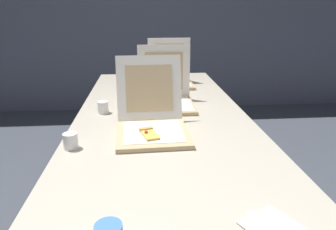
{
  "coord_description": "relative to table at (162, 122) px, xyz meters",
  "views": [
    {
      "loc": [
        -0.11,
        -1.02,
        1.35
      ],
      "look_at": [
        0.02,
        0.47,
        0.82
      ],
      "focal_mm": 32.46,
      "sensor_mm": 36.0,
      "label": 1
    }
  ],
  "objects": [
    {
      "name": "table",
      "position": [
        0.0,
        0.0,
        0.0
      ],
      "size": [
        0.99,
        2.37,
        0.76
      ],
      "color": "#BCB29E",
      "rests_on": "ground"
    },
    {
      "name": "napkin_pile",
      "position": [
        0.25,
        -0.99,
        0.05
      ],
      "size": [
        0.2,
        0.2,
        0.01
      ],
      "color": "white",
      "rests_on": "table"
    },
    {
      "name": "pizza_box_middle",
      "position": [
        0.04,
        0.17,
        0.1
      ],
      "size": [
        0.35,
        0.36,
        0.37
      ],
      "rotation": [
        0.0,
        0.0,
        0.0
      ],
      "color": "tan",
      "rests_on": "table"
    },
    {
      "name": "cup_white_far",
      "position": [
        -0.2,
        0.35,
        0.08
      ],
      "size": [
        0.06,
        0.06,
        0.07
      ],
      "primitive_type": "cylinder",
      "color": "white",
      "rests_on": "table"
    },
    {
      "name": "cup_white_mid",
      "position": [
        -0.35,
        0.06,
        0.08
      ],
      "size": [
        0.06,
        0.06,
        0.07
      ],
      "primitive_type": "cylinder",
      "color": "white",
      "rests_on": "table"
    },
    {
      "name": "pizza_box_back",
      "position": [
        0.11,
        0.73,
        0.1
      ],
      "size": [
        0.36,
        0.36,
        0.36
      ],
      "rotation": [
        0.0,
        0.0,
        0.03
      ],
      "color": "tan",
      "rests_on": "table"
    },
    {
      "name": "wall_back",
      "position": [
        0.0,
        2.5,
        0.59
      ],
      "size": [
        10.0,
        0.1,
        2.6
      ],
      "primitive_type": "cube",
      "color": "slate",
      "rests_on": "ground"
    },
    {
      "name": "pizza_box_front",
      "position": [
        -0.07,
        -0.27,
        0.09
      ],
      "size": [
        0.36,
        0.46,
        0.35
      ],
      "rotation": [
        0.0,
        0.0,
        0.04
      ],
      "color": "tan",
      "rests_on": "table"
    },
    {
      "name": "cup_white_near_left",
      "position": [
        -0.43,
        -0.41,
        0.08
      ],
      "size": [
        0.06,
        0.06,
        0.07
      ],
      "primitive_type": "cylinder",
      "color": "white",
      "rests_on": "table"
    }
  ]
}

